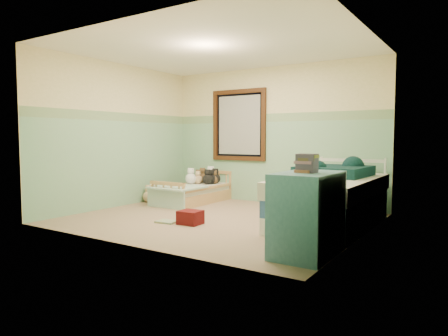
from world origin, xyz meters
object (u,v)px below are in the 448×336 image
Objects in this scene: toddler_bed_frame at (193,197)px; plush_floor_cream at (153,195)px; red_pillow at (190,217)px; floor_book at (167,222)px; plush_floor_tan at (149,196)px; twin_bed_frame at (330,217)px; dresser at (307,214)px.

plush_floor_cream reaches higher than toddler_bed_frame.
red_pillow is 1.07× the size of floor_book.
twin_bed_frame is (3.50, -0.11, -0.00)m from plush_floor_tan.
plush_floor_tan is at bearing 134.44° from floor_book.
dresser is 2.80× the size of red_pillow.
twin_bed_frame is at bearing 31.01° from red_pillow.
dresser is 2.03m from red_pillow.
floor_book is at bearing -64.33° from toddler_bed_frame.
toddler_bed_frame is at bearing 126.17° from red_pillow.
plush_floor_cream reaches higher than plush_floor_tan.
floor_book is (0.81, -1.67, -0.09)m from toddler_bed_frame.
twin_bed_frame is 6.96× the size of red_pillow.
twin_bed_frame reaches higher than toddler_bed_frame.
red_pillow is at bearing -148.99° from twin_bed_frame.
floor_book is at bearing -151.34° from twin_bed_frame.
red_pillow is at bearing -33.48° from plush_floor_cream.
dresser reaches higher than plush_floor_cream.
plush_floor_tan is 0.73× the size of red_pillow.
toddler_bed_frame is at bearing 145.64° from dresser.
twin_bed_frame is 7.42× the size of floor_book.
twin_bed_frame is (2.81, -0.58, 0.01)m from toddler_bed_frame.
plush_floor_tan is at bearing -145.76° from toddler_bed_frame.
dresser reaches higher than floor_book.
plush_floor_tan is 4.12m from dresser.
toddler_bed_frame is 0.84m from plush_floor_tan.
plush_floor_cream is 0.11× the size of twin_bed_frame.
plush_floor_tan is at bearing 178.22° from twin_bed_frame.
toddler_bed_frame is 5.34× the size of floor_book.
toddler_bed_frame is at bearing 34.24° from plush_floor_tan.
plush_floor_tan is 1.92m from floor_book.
toddler_bed_frame is 6.91× the size of plush_floor_tan.
twin_bed_frame reaches higher than floor_book.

